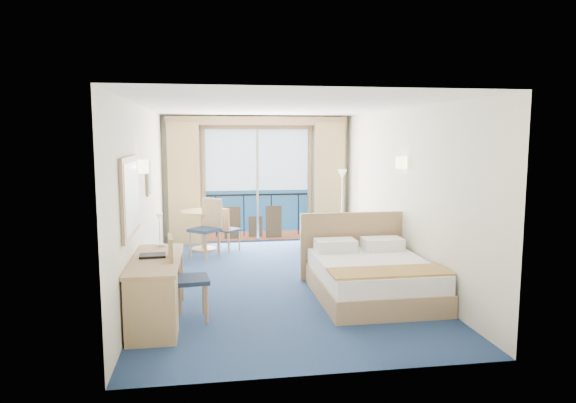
% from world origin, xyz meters
% --- Properties ---
extents(floor, '(6.50, 6.50, 0.00)m').
position_xyz_m(floor, '(0.00, 0.00, 0.00)').
color(floor, navy).
rests_on(floor, ground).
extents(room_walls, '(4.04, 6.54, 2.72)m').
position_xyz_m(room_walls, '(0.00, 0.00, 1.78)').
color(room_walls, white).
rests_on(room_walls, ground).
extents(balcony_door, '(2.36, 0.03, 2.52)m').
position_xyz_m(balcony_door, '(-0.01, 3.22, 1.14)').
color(balcony_door, navy).
rests_on(balcony_door, room_walls).
extents(curtain_left, '(0.65, 0.22, 2.55)m').
position_xyz_m(curtain_left, '(-1.55, 3.07, 1.28)').
color(curtain_left, tan).
rests_on(curtain_left, room_walls).
extents(curtain_right, '(0.65, 0.22, 2.55)m').
position_xyz_m(curtain_right, '(1.55, 3.07, 1.28)').
color(curtain_right, tan).
rests_on(curtain_right, room_walls).
extents(pelmet, '(3.80, 0.25, 0.18)m').
position_xyz_m(pelmet, '(0.00, 3.10, 2.58)').
color(pelmet, tan).
rests_on(pelmet, room_walls).
extents(mirror, '(0.05, 1.25, 0.95)m').
position_xyz_m(mirror, '(-1.97, -1.50, 1.55)').
color(mirror, tan).
rests_on(mirror, room_walls).
extents(wall_print, '(0.04, 0.42, 0.52)m').
position_xyz_m(wall_print, '(-1.97, 0.45, 1.60)').
color(wall_print, tan).
rests_on(wall_print, room_walls).
extents(sconce_left, '(0.18, 0.18, 0.18)m').
position_xyz_m(sconce_left, '(-1.94, -0.60, 1.85)').
color(sconce_left, '#FFEBB2').
rests_on(sconce_left, room_walls).
extents(sconce_right, '(0.18, 0.18, 0.18)m').
position_xyz_m(sconce_right, '(1.94, -0.15, 1.85)').
color(sconce_right, '#FFEBB2').
rests_on(sconce_right, room_walls).
extents(bed, '(1.70, 2.02, 1.07)m').
position_xyz_m(bed, '(1.20, -0.99, 0.30)').
color(bed, tan).
rests_on(bed, ground).
extents(nightstand, '(0.43, 0.41, 0.56)m').
position_xyz_m(nightstand, '(1.77, 0.50, 0.28)').
color(nightstand, tan).
rests_on(nightstand, ground).
extents(phone, '(0.19, 0.16, 0.08)m').
position_xyz_m(phone, '(1.79, 0.54, 0.60)').
color(phone, silver).
rests_on(phone, nightstand).
extents(armchair, '(0.87, 0.89, 0.74)m').
position_xyz_m(armchair, '(1.44, 1.72, 0.37)').
color(armchair, '#4C4F5C').
rests_on(armchair, ground).
extents(floor_lamp, '(0.22, 0.22, 1.57)m').
position_xyz_m(floor_lamp, '(1.72, 2.58, 1.19)').
color(floor_lamp, silver).
rests_on(floor_lamp, ground).
extents(desk, '(0.58, 1.68, 0.79)m').
position_xyz_m(desk, '(-1.70, -1.98, 0.44)').
color(desk, tan).
rests_on(desk, ground).
extents(desk_chair, '(0.51, 0.50, 1.07)m').
position_xyz_m(desk_chair, '(-1.39, -1.57, 0.60)').
color(desk_chair, '#1B2840').
rests_on(desk_chair, ground).
extents(folder, '(0.33, 0.26, 0.03)m').
position_xyz_m(folder, '(-1.75, -1.44, 0.80)').
color(folder, black).
rests_on(folder, desk).
extents(desk_lamp, '(0.11, 0.11, 0.43)m').
position_xyz_m(desk_lamp, '(-1.71, -0.86, 1.11)').
color(desk_lamp, silver).
rests_on(desk_lamp, desk).
extents(round_table, '(0.88, 0.88, 0.79)m').
position_xyz_m(round_table, '(-1.16, 2.43, 0.60)').
color(round_table, tan).
rests_on(round_table, ground).
extents(table_chair_a, '(0.53, 0.53, 0.87)m').
position_xyz_m(table_chair_a, '(-0.73, 2.23, 0.49)').
color(table_chair_a, '#1B2840').
rests_on(table_chair_a, ground).
extents(table_chair_b, '(0.67, 0.67, 1.09)m').
position_xyz_m(table_chair_b, '(-1.08, 1.83, 0.62)').
color(table_chair_b, '#1B2840').
rests_on(table_chair_b, ground).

